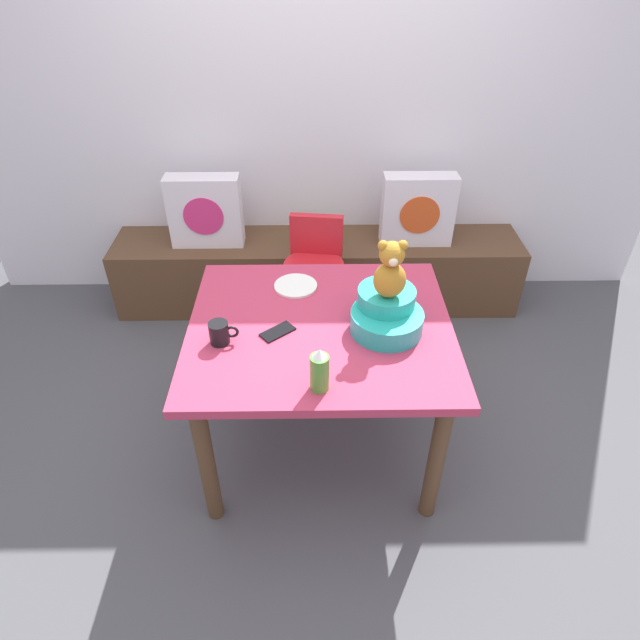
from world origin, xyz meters
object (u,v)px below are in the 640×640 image
dinner_plate_near (296,286)px  ketchup_bottle (320,370)px  infant_seat_teal (387,313)px  pillow_floral_right (418,210)px  pillow_floral_left (205,211)px  book_stack (314,235)px  coffee_mug (220,333)px  cell_phone (278,332)px  teddy_bear (391,271)px  highchair (314,269)px  dining_table (320,345)px

dinner_plate_near → ketchup_bottle: bearing=-81.3°
infant_seat_teal → ketchup_bottle: size_ratio=1.78×
pillow_floral_right → pillow_floral_left: bearing=180.0°
book_stack → ketchup_bottle: bearing=-89.5°
coffee_mug → dinner_plate_near: 0.50m
cell_phone → teddy_bear: bearing=-126.0°
highchair → cell_phone: size_ratio=5.49×
pillow_floral_right → dinner_plate_near: bearing=-127.9°
dining_table → ketchup_bottle: size_ratio=6.03×
pillow_floral_left → dinner_plate_near: bearing=-58.4°
coffee_mug → cell_phone: size_ratio=0.83×
infant_seat_teal → teddy_bear: (0.00, -0.00, 0.21)m
ketchup_bottle → infant_seat_teal: bearing=52.0°
pillow_floral_right → book_stack: bearing=178.1°
infant_seat_teal → coffee_mug: size_ratio=2.75×
pillow_floral_right → teddy_bear: (-0.34, -1.24, 0.34)m
dining_table → pillow_floral_right: bearing=63.3°
pillow_floral_right → cell_phone: (-0.79, -1.27, 0.06)m
pillow_floral_right → infant_seat_teal: size_ratio=1.33×
pillow_floral_right → dinner_plate_near: 1.18m
dining_table → ketchup_bottle: 0.43m
dining_table → cell_phone: bearing=-164.2°
coffee_mug → teddy_bear: bearing=7.5°
highchair → cell_phone: highchair is taller
book_stack → teddy_bear: bearing=-76.9°
infant_seat_teal → pillow_floral_right: bearing=74.6°
teddy_bear → coffee_mug: bearing=-172.5°
highchair → dinner_plate_near: highchair is taller
book_stack → ketchup_bottle: 1.65m
dining_table → dinner_plate_near: size_ratio=5.58×
highchair → infant_seat_teal: bearing=-70.2°
dinner_plate_near → dining_table: bearing=-69.2°
infant_seat_teal → ketchup_bottle: (-0.28, -0.36, 0.02)m
teddy_bear → cell_phone: size_ratio=1.74×
book_stack → infant_seat_teal: (0.29, -1.26, 0.31)m
ketchup_bottle → cell_phone: (-0.17, 0.33, -0.08)m
pillow_floral_left → infant_seat_teal: bearing=-52.4°
highchair → dinner_plate_near: bearing=-99.6°
highchair → coffee_mug: (-0.38, -0.91, 0.27)m
book_stack → cell_phone: bearing=-96.9°
pillow_floral_right → dinner_plate_near: (-0.72, -0.93, 0.07)m
infant_seat_teal → coffee_mug: 0.68m
teddy_bear → dinner_plate_near: size_ratio=1.25×
pillow_floral_left → highchair: pillow_floral_left is taller
pillow_floral_left → teddy_bear: 1.60m
book_stack → dinner_plate_near: 0.99m
pillow_floral_left → cell_phone: bearing=-68.3°
book_stack → teddy_bear: teddy_bear is taller
infant_seat_teal → book_stack: bearing=103.1°
pillow_floral_right → cell_phone: 1.50m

